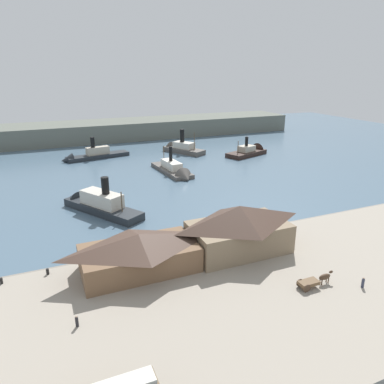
% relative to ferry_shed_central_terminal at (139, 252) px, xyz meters
% --- Properties ---
extents(ground_plane, '(320.00, 320.00, 0.00)m').
position_rel_ferry_shed_central_terminal_xyz_m(ground_plane, '(17.78, 9.72, -4.30)').
color(ground_plane, slate).
extents(quay_promenade, '(110.00, 36.00, 1.20)m').
position_rel_ferry_shed_central_terminal_xyz_m(quay_promenade, '(17.78, -12.28, -3.70)').
color(quay_promenade, '#9E9384').
rests_on(quay_promenade, ground).
extents(seawall_edge, '(110.00, 0.80, 1.00)m').
position_rel_ferry_shed_central_terminal_xyz_m(seawall_edge, '(17.78, 6.12, -3.80)').
color(seawall_edge, gray).
rests_on(seawall_edge, ground).
extents(ferry_shed_central_terminal, '(18.02, 9.68, 6.10)m').
position_rel_ferry_shed_central_terminal_xyz_m(ferry_shed_central_terminal, '(0.00, 0.00, 0.00)').
color(ferry_shed_central_terminal, brown).
rests_on(ferry_shed_central_terminal, quay_promenade).
extents(ferry_shed_east_terminal, '(16.91, 9.93, 8.23)m').
position_rel_ferry_shed_central_terminal_xyz_m(ferry_shed_east_terminal, '(17.36, -0.44, 1.08)').
color(ferry_shed_east_terminal, '#847056').
rests_on(ferry_shed_east_terminal, quay_promenade).
extents(horse_cart, '(5.84, 1.66, 1.87)m').
position_rel_ferry_shed_central_terminal_xyz_m(horse_cart, '(21.94, -14.34, -2.18)').
color(horse_cart, brown).
rests_on(horse_cart, quay_promenade).
extents(pedestrian_by_tram, '(0.41, 0.41, 1.65)m').
position_rel_ferry_shed_central_terminal_xyz_m(pedestrian_by_tram, '(28.22, -17.30, -2.34)').
color(pedestrian_by_tram, '#33384C').
rests_on(pedestrian_by_tram, quay_promenade).
extents(pedestrian_near_east_shed, '(0.38, 0.38, 1.55)m').
position_rel_ferry_shed_central_terminal_xyz_m(pedestrian_near_east_shed, '(-10.58, -9.87, -2.39)').
color(pedestrian_near_east_shed, '#232328').
rests_on(pedestrian_near_east_shed, quay_promenade).
extents(mooring_post_center_west, '(0.44, 0.44, 0.90)m').
position_rel_ferry_shed_central_terminal_xyz_m(mooring_post_center_west, '(-13.41, 4.21, -2.65)').
color(mooring_post_center_west, black).
rests_on(mooring_post_center_west, quay_promenade).
extents(mooring_post_east, '(0.44, 0.44, 0.90)m').
position_rel_ferry_shed_central_terminal_xyz_m(mooring_post_east, '(-19.78, 4.14, -2.65)').
color(mooring_post_east, black).
rests_on(mooring_post_east, quay_promenade).
extents(ferry_near_quay, '(24.99, 9.25, 9.43)m').
position_rel_ferry_shed_central_terminal_xyz_m(ferry_near_quay, '(3.93, 82.63, -3.03)').
color(ferry_near_quay, '#23282D').
rests_on(ferry_near_quay, ground).
extents(ferry_moored_east, '(7.61, 22.06, 10.26)m').
position_rel_ferry_shed_central_terminal_xyz_m(ferry_moored_east, '(25.42, 51.78, -3.20)').
color(ferry_moored_east, '#514C47').
rests_on(ferry_moored_east, ground).
extents(ferry_approaching_west, '(13.61, 18.84, 10.76)m').
position_rel_ferry_shed_central_terminal_xyz_m(ferry_approaching_west, '(38.02, 80.64, -2.68)').
color(ferry_approaching_west, '#514C47').
rests_on(ferry_approaching_west, ground).
extents(ferry_outer_harbor, '(16.22, 22.56, 10.09)m').
position_rel_ferry_shed_central_terminal_xyz_m(ferry_outer_harbor, '(-1.89, 30.88, -2.50)').
color(ferry_outer_harbor, '#23282D').
rests_on(ferry_outer_harbor, ground).
extents(ferry_approaching_east, '(19.11, 11.98, 9.31)m').
position_rel_ferry_shed_central_terminal_xyz_m(ferry_approaching_east, '(61.44, 66.48, -3.15)').
color(ferry_approaching_east, black).
rests_on(ferry_approaching_east, ground).
extents(far_headland, '(180.00, 24.00, 8.00)m').
position_rel_ferry_shed_central_terminal_xyz_m(far_headland, '(17.78, 119.72, -0.30)').
color(far_headland, '#60665B').
rests_on(far_headland, ground).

